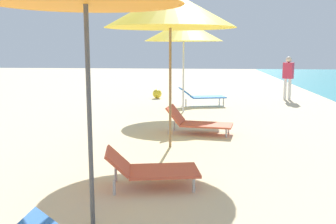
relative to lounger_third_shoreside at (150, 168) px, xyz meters
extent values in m
cylinder|color=#4C4C51|center=(-0.47, -1.26, 0.91)|extent=(0.05, 0.05, 2.37)
cube|color=#D8593F|center=(0.19, 0.03, -0.04)|extent=(1.07, 0.80, 0.04)
cube|color=#D8593F|center=(-0.44, -0.08, 0.12)|extent=(0.44, 0.69, 0.32)
cylinder|color=#B2B2B7|center=(0.52, 0.37, -0.17)|extent=(0.04, 0.04, 0.21)
cylinder|color=#B2B2B7|center=(0.62, -0.16, -0.17)|extent=(0.04, 0.04, 0.21)
cylinder|color=#B2B2B7|center=(-0.53, 0.18, -0.17)|extent=(0.04, 0.04, 0.21)
cylinder|color=#B2B2B7|center=(-0.43, -0.35, -0.17)|extent=(0.04, 0.04, 0.21)
cylinder|color=olive|center=(0.10, 2.23, 0.88)|extent=(0.05, 0.05, 2.30)
cone|color=yellow|center=(0.10, 2.23, 2.37)|extent=(2.48, 2.48, 0.67)
cube|color=#D8593F|center=(0.83, 3.46, -0.05)|extent=(1.22, 0.81, 0.04)
cube|color=#D8593F|center=(0.12, 3.57, 0.15)|extent=(0.44, 0.69, 0.40)
cylinder|color=#B2B2B7|center=(1.34, 3.65, -0.17)|extent=(0.04, 0.04, 0.19)
cylinder|color=#B2B2B7|center=(1.25, 3.12, -0.17)|extent=(0.04, 0.04, 0.19)
cylinder|color=#B2B2B7|center=(0.07, 3.85, -0.17)|extent=(0.04, 0.04, 0.19)
cylinder|color=#B2B2B7|center=(-0.01, 3.32, -0.17)|extent=(0.04, 0.04, 0.19)
cylinder|color=silver|center=(0.15, 6.50, 0.79)|extent=(0.05, 0.05, 2.12)
cone|color=yellow|center=(0.15, 6.50, 2.16)|extent=(2.33, 2.33, 0.61)
sphere|color=silver|center=(0.15, 6.50, 2.49)|extent=(0.06, 0.06, 0.06)
cube|color=blue|center=(0.93, 7.84, 0.03)|extent=(1.24, 0.84, 0.04)
cube|color=blue|center=(0.19, 7.66, 0.19)|extent=(0.54, 0.67, 0.33)
cylinder|color=#B2B2B7|center=(1.32, 8.19, -0.13)|extent=(0.04, 0.04, 0.28)
cylinder|color=#B2B2B7|center=(1.44, 7.71, -0.13)|extent=(0.04, 0.04, 0.28)
cylinder|color=#B2B2B7|center=(0.08, 7.89, -0.13)|extent=(0.04, 0.04, 0.28)
cylinder|color=#B2B2B7|center=(0.20, 7.41, -0.13)|extent=(0.04, 0.04, 0.28)
cylinder|color=silver|center=(3.84, 9.68, 0.13)|extent=(0.11, 0.11, 0.79)
cylinder|color=silver|center=(3.98, 9.59, 0.13)|extent=(0.11, 0.11, 0.79)
cube|color=#D8334C|center=(3.91, 9.64, 0.82)|extent=(0.42, 0.37, 0.60)
sphere|color=beige|center=(3.91, 9.64, 1.23)|extent=(0.22, 0.22, 0.22)
sphere|color=yellow|center=(-1.00, 9.61, -0.09)|extent=(0.35, 0.35, 0.35)
camera|label=1|loc=(0.70, -5.19, 1.67)|focal=41.58mm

